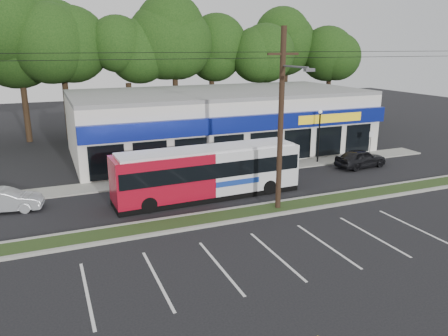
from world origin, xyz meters
name	(u,v)px	position (x,y,z in m)	size (l,w,h in m)	color
ground	(237,223)	(0.00, 0.00, 0.00)	(120.00, 120.00, 0.00)	black
grass_strip	(230,216)	(0.00, 1.00, 0.06)	(40.00, 1.60, 0.12)	#263E19
curb_south	(236,221)	(0.00, 0.15, 0.07)	(40.00, 0.25, 0.14)	#9E9E93
curb_north	(224,210)	(0.00, 1.85, 0.07)	(40.00, 0.25, 0.14)	#9E9E93
sidewalk	(249,169)	(5.00, 9.00, 0.05)	(32.00, 2.20, 0.10)	#9E9E93
strip_mall	(220,121)	(5.50, 15.91, 2.65)	(25.00, 12.55, 5.30)	silver
utility_pole	(279,115)	(2.83, 0.93, 5.41)	(50.00, 2.77, 10.00)	black
lamp_post	(319,130)	(11.00, 8.80, 2.67)	(0.30, 0.30, 4.25)	black
sign_post	(371,139)	(16.00, 8.57, 1.56)	(0.45, 0.10, 2.23)	#59595E
tree_line	(170,52)	(4.00, 26.00, 8.42)	(46.76, 6.76, 11.83)	black
metrobus	(208,171)	(0.09, 4.50, 1.65)	(11.65, 2.85, 3.11)	#A70C21
car_dark	(361,158)	(13.29, 6.46, 0.71)	(1.69, 4.19, 1.43)	black
car_silver	(5,200)	(-11.33, 6.61, 0.65)	(1.38, 3.96, 1.31)	#B9BDC1
pedestrian_a	(214,164)	(2.00, 8.50, 0.94)	(0.69, 0.45, 1.88)	silver
pedestrian_b	(253,161)	(5.14, 8.50, 0.82)	(0.79, 0.62, 1.63)	beige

